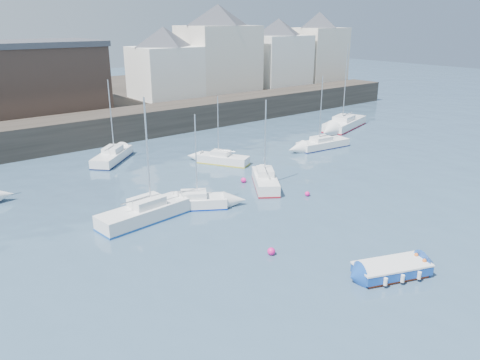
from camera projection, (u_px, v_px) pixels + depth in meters
water at (375, 261)px, 25.84m from camera, size 220.00×220.00×0.00m
quay_wall at (110, 126)px, 51.23m from camera, size 90.00×5.00×3.00m
land_strip at (55, 105)px, 64.58m from camera, size 90.00×32.00×2.80m
bldg_east_a at (218, 48)px, 65.80m from camera, size 13.36×13.36×11.80m
bldg_east_b at (278, 52)px, 72.21m from camera, size 11.88×11.88×9.95m
bldg_east_c at (318, 46)px, 77.34m from camera, size 11.14×11.14×10.95m
bldg_east_d at (165, 62)px, 60.60m from camera, size 11.14×11.14×8.95m
warehouse at (24, 76)px, 51.94m from camera, size 16.40×10.40×7.60m
blue_dinghy at (392, 269)px, 24.19m from camera, size 4.27×2.98×0.75m
sailboat_a at (144, 213)px, 30.80m from camera, size 6.43×2.70×8.12m
sailboat_b at (191, 202)px, 33.07m from camera, size 5.27×4.13×6.66m
sailboat_c at (265, 180)px, 37.12m from camera, size 4.31×5.24×6.85m
sailboat_d at (323, 144)px, 48.32m from camera, size 5.96×2.47×7.39m
sailboat_f at (223, 159)px, 43.10m from camera, size 3.73×4.90×6.22m
sailboat_g at (345, 123)px, 57.15m from camera, size 8.33×4.77×10.05m
sailboat_h at (112, 156)px, 43.80m from camera, size 5.52×5.35×7.50m
buoy_near at (271, 255)px, 26.54m from camera, size 0.45×0.45×0.45m
buoy_mid at (307, 196)px, 35.32m from camera, size 0.38×0.38×0.38m
buoy_far at (243, 182)px, 38.23m from camera, size 0.44×0.44×0.44m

